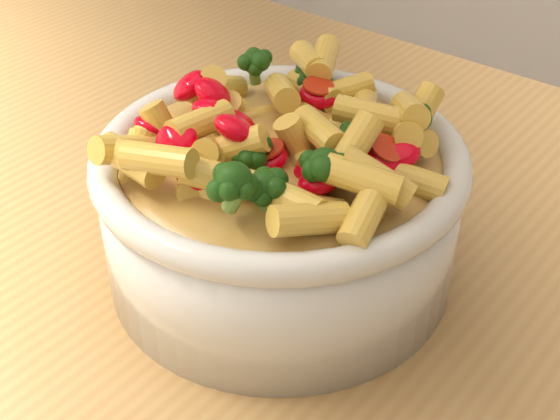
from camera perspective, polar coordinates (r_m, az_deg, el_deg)
The scene contains 3 objects.
table at distance 0.72m, azimuth -4.21°, elevation -6.97°, with size 1.20×0.80×0.90m.
serving_bowl at distance 0.56m, azimuth -0.00°, elevation 0.12°, with size 0.26×0.26×0.11m.
pasta_salad at distance 0.52m, azimuth 0.00°, elevation 6.32°, with size 0.21×0.21×0.05m.
Camera 1 is at (0.37, -0.38, 1.28)m, focal length 50.00 mm.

